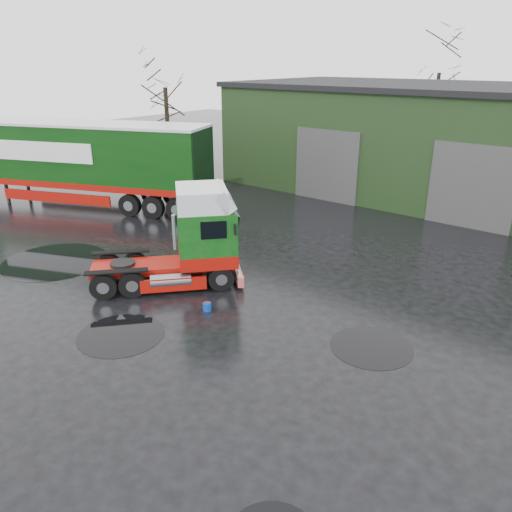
{
  "coord_description": "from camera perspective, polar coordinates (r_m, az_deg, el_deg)",
  "views": [
    {
      "loc": [
        8.55,
        -10.48,
        7.68
      ],
      "look_at": [
        -0.89,
        1.24,
        1.7
      ],
      "focal_mm": 35.0,
      "sensor_mm": 36.0,
      "label": 1
    }
  ],
  "objects": [
    {
      "name": "puddle_1",
      "position": [
        14.85,
        13.04,
        -10.09
      ],
      "size": [
        2.36,
        2.36,
        0.01
      ],
      "primitive_type": "cylinder",
      "color": "black",
      "rests_on": "ground"
    },
    {
      "name": "hero_tractor",
      "position": [
        17.95,
        -10.84,
        2.13
      ],
      "size": [
        5.65,
        5.95,
        3.59
      ],
      "primitive_type": null,
      "rotation": [
        0.0,
        0.0,
        -0.72
      ],
      "color": "#0F4611",
      "rests_on": "ground"
    },
    {
      "name": "tree_left",
      "position": [
        34.21,
        -10.15,
        15.6
      ],
      "size": [
        4.4,
        4.4,
        8.5
      ],
      "primitive_type": null,
      "color": "black",
      "rests_on": "ground"
    },
    {
      "name": "puddle_0",
      "position": [
        15.58,
        -15.18,
        -8.69
      ],
      "size": [
        2.59,
        2.59,
        0.01
      ],
      "primitive_type": "cylinder",
      "color": "black",
      "rests_on": "ground"
    },
    {
      "name": "ground",
      "position": [
        15.56,
        -0.31,
        -7.91
      ],
      "size": [
        100.0,
        100.0,
        0.0
      ],
      "primitive_type": "plane",
      "color": "black"
    },
    {
      "name": "puddle_2",
      "position": [
        21.85,
        -21.96,
        -0.54
      ],
      "size": [
        4.18,
        4.18,
        0.01
      ],
      "primitive_type": "cylinder",
      "color": "black",
      "rests_on": "ground"
    },
    {
      "name": "wash_bucket",
      "position": [
        16.44,
        -5.61,
        -5.78
      ],
      "size": [
        0.34,
        0.34,
        0.26
      ],
      "primitive_type": "cylinder",
      "rotation": [
        0.0,
        0.0,
        0.24
      ],
      "color": "#0834AE",
      "rests_on": "ground"
    },
    {
      "name": "tree_back_a",
      "position": [
        43.12,
        19.88,
        16.57
      ],
      "size": [
        4.4,
        4.4,
        9.5
      ],
      "primitive_type": null,
      "color": "black",
      "rests_on": "ground"
    },
    {
      "name": "warehouse",
      "position": [
        31.51,
        26.96,
        11.14
      ],
      "size": [
        32.4,
        12.4,
        6.3
      ],
      "color": "black",
      "rests_on": "ground"
    },
    {
      "name": "trailer_left",
      "position": [
        29.32,
        -19.53,
        9.86
      ],
      "size": [
        14.75,
        8.53,
        4.58
      ],
      "primitive_type": null,
      "rotation": [
        0.0,
        0.0,
        1.97
      ],
      "color": "silver",
      "rests_on": "ground"
    }
  ]
}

